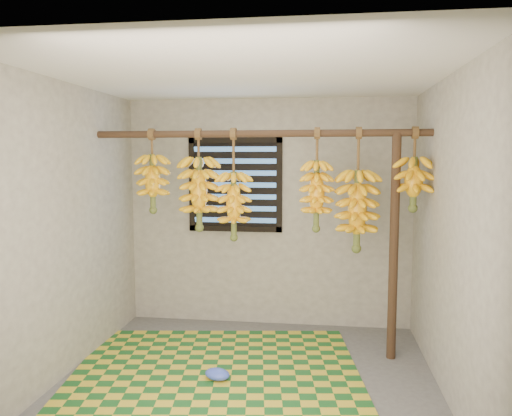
% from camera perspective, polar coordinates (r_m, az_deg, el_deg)
% --- Properties ---
extents(floor, '(3.00, 3.00, 0.01)m').
position_cam_1_polar(floor, '(4.18, -1.08, -19.59)').
color(floor, '#505050').
rests_on(floor, ground).
extents(ceiling, '(3.00, 3.00, 0.01)m').
position_cam_1_polar(ceiling, '(3.83, -1.15, 15.05)').
color(ceiling, silver).
rests_on(ceiling, wall_back).
extents(wall_back, '(3.00, 0.01, 2.40)m').
position_cam_1_polar(wall_back, '(5.30, 1.40, -0.58)').
color(wall_back, gray).
rests_on(wall_back, floor).
extents(wall_left, '(0.01, 3.00, 2.40)m').
position_cam_1_polar(wall_left, '(4.32, -21.27, -2.44)').
color(wall_left, gray).
rests_on(wall_left, floor).
extents(wall_right, '(0.01, 3.00, 2.40)m').
position_cam_1_polar(wall_right, '(3.89, 21.39, -3.31)').
color(wall_right, gray).
rests_on(wall_right, floor).
extents(window, '(1.00, 0.04, 1.00)m').
position_cam_1_polar(window, '(5.30, -2.40, 2.66)').
color(window, black).
rests_on(window, wall_back).
extents(hanging_pole, '(3.00, 0.06, 0.06)m').
position_cam_1_polar(hanging_pole, '(4.48, 0.26, 8.50)').
color(hanging_pole, '#3E2518').
rests_on(hanging_pole, wall_left).
extents(support_post, '(0.08, 0.08, 2.00)m').
position_cam_1_polar(support_post, '(4.55, 15.47, -4.41)').
color(support_post, '#3E2518').
rests_on(support_post, floor).
extents(woven_mat, '(2.60, 2.20, 0.01)m').
position_cam_1_polar(woven_mat, '(4.42, -4.56, -18.00)').
color(woven_mat, '#19551F').
rests_on(woven_mat, floor).
extents(plastic_bag, '(0.26, 0.22, 0.09)m').
position_cam_1_polar(plastic_bag, '(4.23, -4.44, -18.41)').
color(plastic_bag, blue).
rests_on(plastic_bag, woven_mat).
extents(banana_bunch_a, '(0.30, 0.30, 0.77)m').
position_cam_1_polar(banana_bunch_a, '(4.71, -11.72, 2.79)').
color(banana_bunch_a, brown).
rests_on(banana_bunch_a, hanging_pole).
extents(banana_bunch_b, '(0.36, 0.36, 0.93)m').
position_cam_1_polar(banana_bunch_b, '(4.59, -6.53, 1.65)').
color(banana_bunch_b, brown).
rests_on(banana_bunch_b, hanging_pole).
extents(banana_bunch_c, '(0.32, 0.32, 1.01)m').
position_cam_1_polar(banana_bunch_c, '(4.53, -2.56, 0.27)').
color(banana_bunch_c, brown).
rests_on(banana_bunch_c, hanging_pole).
extents(banana_bunch_d, '(0.28, 0.28, 0.91)m').
position_cam_1_polar(banana_bunch_d, '(4.45, 6.92, 1.43)').
color(banana_bunch_d, brown).
rests_on(banana_bunch_d, hanging_pole).
extents(banana_bunch_e, '(0.36, 0.36, 1.08)m').
position_cam_1_polar(banana_bunch_e, '(4.47, 11.49, -0.30)').
color(banana_bunch_e, brown).
rests_on(banana_bunch_e, hanging_pole).
extents(banana_bunch_f, '(0.33, 0.33, 0.72)m').
position_cam_1_polar(banana_bunch_f, '(4.51, 17.56, 2.68)').
color(banana_bunch_f, brown).
rests_on(banana_bunch_f, hanging_pole).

